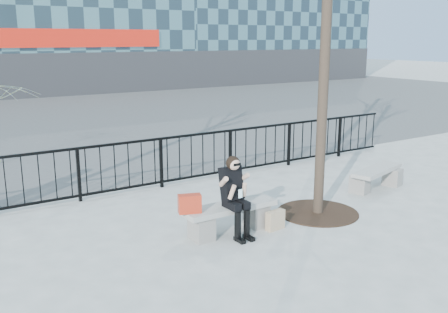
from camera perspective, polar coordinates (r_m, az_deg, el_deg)
ground at (r=8.47m, az=0.68°, el=-8.66°), size 120.00×120.00×0.00m
street_surface at (r=22.20m, az=-21.33°, el=4.21°), size 60.00×23.00×0.01m
railing at (r=10.81m, az=-8.15°, el=-0.83°), size 14.00×0.06×1.10m
tree_grate at (r=9.51m, az=10.65°, el=-6.31°), size 1.50×1.50×0.02m
bench_main at (r=8.36m, az=0.68°, el=-6.75°), size 1.65×0.46×0.49m
bench_second at (r=11.23m, az=17.07°, el=-2.16°), size 1.56×0.43×0.46m
seated_woman at (r=8.12m, az=1.32°, el=-4.62°), size 0.50×0.64×1.34m
handbag at (r=7.90m, az=-3.95°, el=-5.41°), size 0.39×0.28×0.30m
shopping_bag at (r=8.58m, az=5.88°, el=-7.24°), size 0.36×0.17×0.33m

